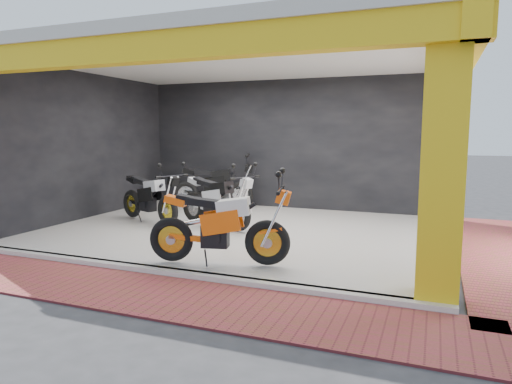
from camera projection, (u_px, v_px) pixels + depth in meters
ground at (199, 258)px, 7.74m from camera, size 80.00×80.00×0.00m
showroom_floor at (244, 231)px, 9.57m from camera, size 8.00×6.00×0.10m
showroom_ceiling at (244, 58)px, 9.11m from camera, size 8.40×6.40×0.20m
back_wall at (289, 146)px, 12.21m from camera, size 8.20×0.20×3.50m
left_wall at (86, 148)px, 10.84m from camera, size 0.20×6.20×3.50m
corner_column at (443, 163)px, 5.46m from camera, size 0.50×0.50×3.50m
header_beam_front at (160, 47)px, 6.38m from camera, size 8.40×0.30×0.40m
header_beam_right at (462, 62)px, 7.70m from camera, size 0.30×6.40×0.40m
floor_kerb at (166, 272)px, 6.79m from camera, size 8.00×0.20×0.10m
paver_front at (134, 291)px, 6.07m from camera, size 9.00×1.40×0.03m
paver_right at (501, 255)px, 7.84m from camera, size 1.40×7.00×0.03m
moto_hero at (268, 221)px, 6.80m from camera, size 2.45×1.36×1.41m
moto_row_a at (167, 196)px, 9.72m from camera, size 2.33×1.57×1.33m
moto_row_b at (238, 199)px, 9.20m from camera, size 2.37×1.59×1.36m
moto_row_d at (240, 182)px, 12.20m from camera, size 2.44×1.52×1.40m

